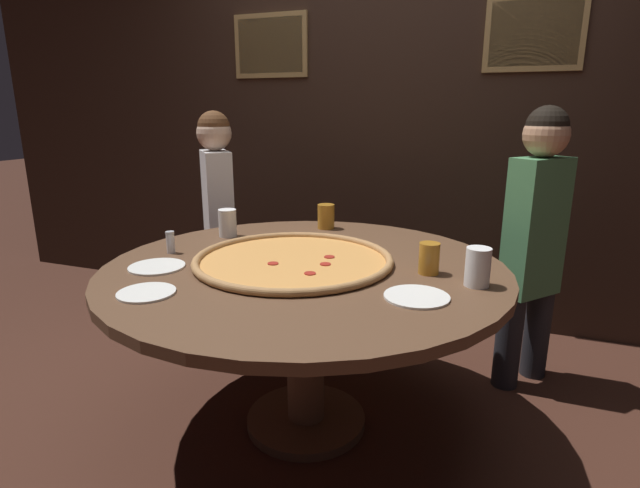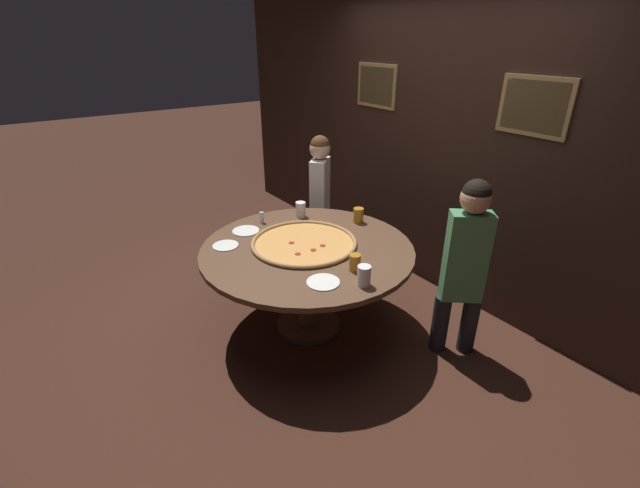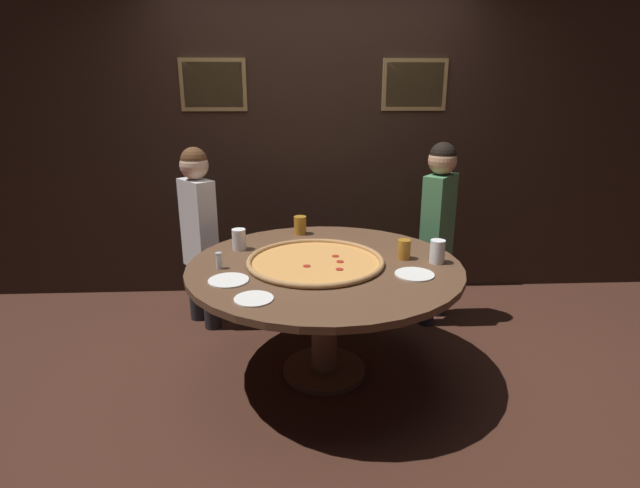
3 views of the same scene
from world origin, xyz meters
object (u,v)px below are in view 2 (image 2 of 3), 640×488
(drink_cup_near_left, at_px, (355,263))
(white_plate_far_back, at_px, (246,231))
(white_plate_beside_cup, at_px, (323,282))
(diner_side_left, at_px, (320,194))
(drink_cup_centre_back, at_px, (301,209))
(drink_cup_beside_pizza, at_px, (364,276))
(condiment_shaker, at_px, (262,217))
(giant_pizza, at_px, (304,243))
(white_plate_right_side, at_px, (226,246))
(diner_far_right, at_px, (465,261))
(drink_cup_far_right, at_px, (358,215))
(dining_table, at_px, (307,261))

(drink_cup_near_left, bearing_deg, white_plate_far_back, -163.10)
(white_plate_beside_cup, relative_size, white_plate_far_back, 1.00)
(drink_cup_near_left, distance_m, diner_side_left, 1.52)
(drink_cup_centre_back, relative_size, white_plate_far_back, 0.61)
(drink_cup_beside_pizza, relative_size, condiment_shaker, 1.44)
(giant_pizza, distance_m, condiment_shaker, 0.56)
(drink_cup_beside_pizza, distance_m, white_plate_right_side, 1.16)
(diner_far_right, bearing_deg, drink_cup_near_left, 9.34)
(white_plate_beside_cup, bearing_deg, white_plate_right_side, -161.59)
(drink_cup_centre_back, distance_m, white_plate_right_side, 0.81)
(drink_cup_centre_back, xyz_separation_m, drink_cup_beside_pizza, (1.20, -0.31, 0.00))
(drink_cup_near_left, xyz_separation_m, white_plate_beside_cup, (0.00, -0.27, -0.06))
(drink_cup_near_left, distance_m, drink_cup_centre_back, 1.05)
(giant_pizza, xyz_separation_m, drink_cup_far_right, (-0.08, 0.62, 0.05))
(drink_cup_near_left, height_order, drink_cup_far_right, drink_cup_far_right)
(white_plate_right_side, relative_size, diner_side_left, 0.15)
(drink_cup_beside_pizza, bearing_deg, dining_table, 178.70)
(dining_table, bearing_deg, diner_far_right, 39.83)
(diner_side_left, relative_size, diner_far_right, 0.98)
(white_plate_far_back, bearing_deg, drink_cup_beside_pizza, 10.92)
(drink_cup_near_left, bearing_deg, dining_table, -172.61)
(drink_cup_beside_pizza, bearing_deg, diner_side_left, 153.59)
(white_plate_right_side, bearing_deg, white_plate_far_back, 121.66)
(dining_table, xyz_separation_m, drink_cup_centre_back, (-0.53, 0.29, 0.19))
(drink_cup_centre_back, bearing_deg, drink_cup_beside_pizza, -14.44)
(drink_cup_centre_back, bearing_deg, drink_cup_far_right, 39.98)
(drink_cup_far_right, bearing_deg, diner_side_left, 170.38)
(condiment_shaker, relative_size, diner_far_right, 0.07)
(dining_table, height_order, drink_cup_far_right, drink_cup_far_right)
(dining_table, height_order, drink_cup_near_left, drink_cup_near_left)
(condiment_shaker, bearing_deg, diner_side_left, 107.97)
(white_plate_right_side, bearing_deg, diner_side_left, 111.51)
(giant_pizza, xyz_separation_m, drink_cup_beside_pizza, (0.72, -0.02, 0.06))
(drink_cup_near_left, xyz_separation_m, drink_cup_far_right, (-0.62, 0.56, 0.00))
(giant_pizza, height_order, drink_cup_far_right, drink_cup_far_right)
(drink_cup_beside_pizza, xyz_separation_m, white_plate_right_side, (-1.05, -0.48, -0.07))
(white_plate_far_back, distance_m, diner_far_right, 1.73)
(drink_cup_far_right, bearing_deg, giant_pizza, -82.37)
(giant_pizza, distance_m, white_plate_beside_cup, 0.59)
(diner_far_right, bearing_deg, drink_cup_centre_back, -32.81)
(dining_table, distance_m, white_plate_right_side, 0.64)
(drink_cup_far_right, height_order, white_plate_beside_cup, drink_cup_far_right)
(dining_table, height_order, white_plate_right_side, white_plate_right_side)
(dining_table, distance_m, white_plate_beside_cup, 0.55)
(condiment_shaker, height_order, diner_side_left, diner_side_left)
(white_plate_far_back, bearing_deg, giant_pizza, 27.91)
(drink_cup_beside_pizza, distance_m, white_plate_beside_cup, 0.27)
(dining_table, height_order, giant_pizza, giant_pizza)
(giant_pizza, height_order, diner_side_left, diner_side_left)
(dining_table, relative_size, drink_cup_near_left, 13.49)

